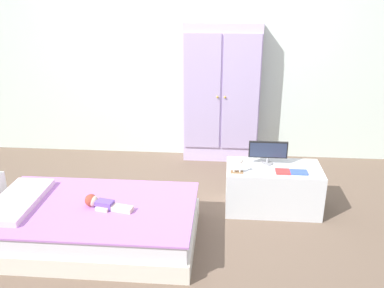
# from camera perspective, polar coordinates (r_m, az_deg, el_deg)

# --- Properties ---
(ground_plane) EXTENTS (10.00, 10.00, 0.02)m
(ground_plane) POSITION_cam_1_polar(r_m,az_deg,el_deg) (3.57, -2.06, -10.93)
(ground_plane) COLOR brown
(back_wall) EXTENTS (6.40, 0.05, 2.70)m
(back_wall) POSITION_cam_1_polar(r_m,az_deg,el_deg) (4.63, 0.03, 14.48)
(back_wall) COLOR silver
(back_wall) RESTS_ON ground_plane
(bed) EXTENTS (1.59, 0.96, 0.30)m
(bed) POSITION_cam_1_polar(r_m,az_deg,el_deg) (3.36, -13.45, -10.65)
(bed) COLOR silver
(bed) RESTS_ON ground_plane
(pillow) EXTENTS (0.32, 0.69, 0.05)m
(pillow) POSITION_cam_1_polar(r_m,az_deg,el_deg) (3.50, -23.06, -7.22)
(pillow) COLOR silver
(pillow) RESTS_ON bed
(doll) EXTENTS (0.39, 0.16, 0.10)m
(doll) POSITION_cam_1_polar(r_m,az_deg,el_deg) (3.25, -12.70, -7.97)
(doll) COLOR #6B4CB2
(doll) RESTS_ON bed
(wardrobe) EXTENTS (0.83, 0.24, 1.53)m
(wardrobe) POSITION_cam_1_polar(r_m,az_deg,el_deg) (4.57, 4.10, 6.92)
(wardrobe) COLOR silver
(wardrobe) RESTS_ON ground_plane
(tv_stand) EXTENTS (0.82, 0.44, 0.41)m
(tv_stand) POSITION_cam_1_polar(r_m,az_deg,el_deg) (3.74, 11.12, -6.03)
(tv_stand) COLOR silver
(tv_stand) RESTS_ON ground_plane
(tv_monitor) EXTENTS (0.34, 0.10, 0.21)m
(tv_monitor) POSITION_cam_1_polar(r_m,az_deg,el_deg) (3.67, 10.52, -0.92)
(tv_monitor) COLOR #99999E
(tv_monitor) RESTS_ON tv_stand
(rocking_horse_toy) EXTENTS (0.11, 0.04, 0.13)m
(rocking_horse_toy) POSITION_cam_1_polar(r_m,az_deg,el_deg) (3.48, 6.43, -3.06)
(rocking_horse_toy) COLOR #8E6642
(rocking_horse_toy) RESTS_ON tv_stand
(book_red) EXTENTS (0.12, 0.11, 0.01)m
(book_red) POSITION_cam_1_polar(r_m,az_deg,el_deg) (3.57, 12.50, -3.77)
(book_red) COLOR #CC3838
(book_red) RESTS_ON tv_stand
(book_blue) EXTENTS (0.15, 0.10, 0.01)m
(book_blue) POSITION_cam_1_polar(r_m,az_deg,el_deg) (3.59, 14.57, -3.82)
(book_blue) COLOR blue
(book_blue) RESTS_ON tv_stand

